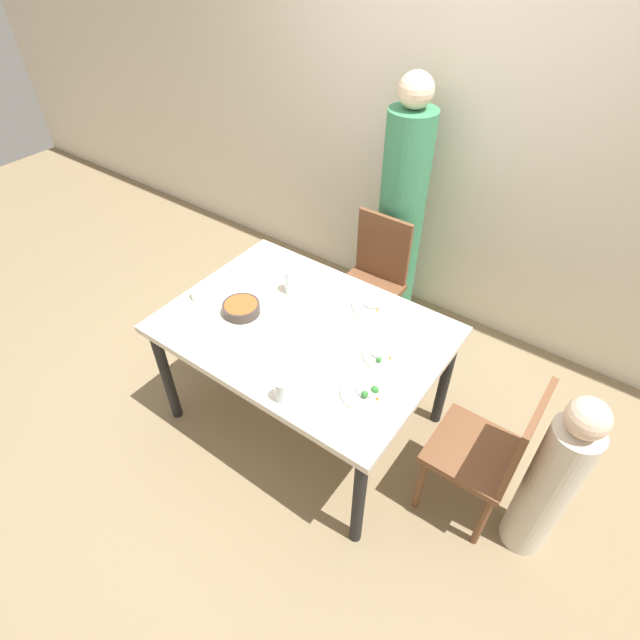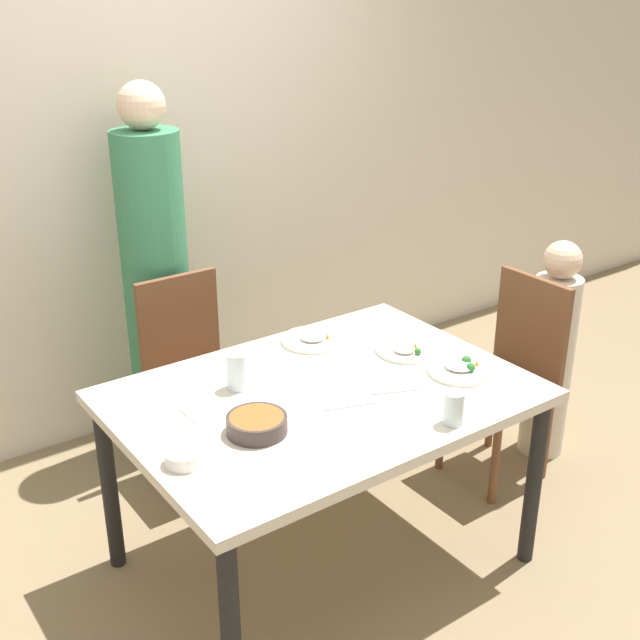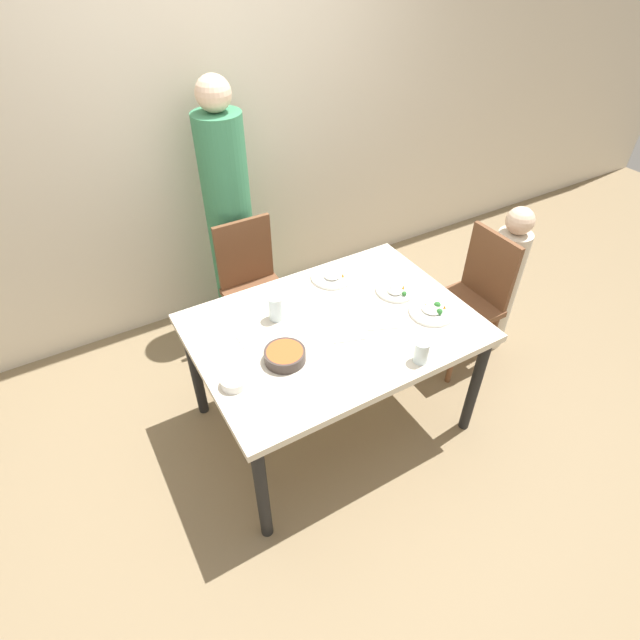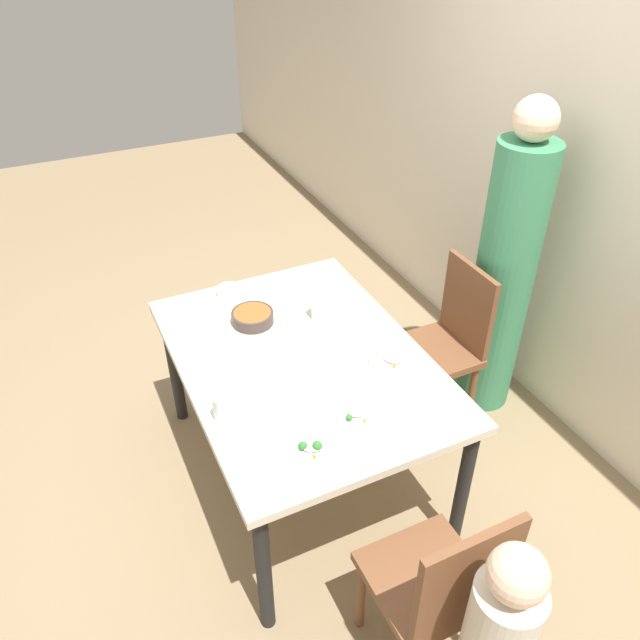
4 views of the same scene
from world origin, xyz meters
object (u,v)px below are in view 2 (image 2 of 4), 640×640
at_px(plate_rice_adult, 406,350).
at_px(glass_water_tall, 454,408).
at_px(chair_adult_spot, 194,372).
at_px(person_child, 551,356).
at_px(chair_child_spot, 510,372).
at_px(person_adult, 157,286).
at_px(bowl_curry, 257,424).

bearing_deg(plate_rice_adult, glass_water_tall, -115.02).
bearing_deg(plate_rice_adult, chair_adult_spot, 124.28).
xyz_separation_m(plate_rice_adult, glass_water_tall, (-0.23, -0.50, 0.05)).
bearing_deg(person_child, glass_water_tall, -156.97).
xyz_separation_m(chair_child_spot, person_adult, (-1.14, 1.13, 0.31)).
relative_size(person_adult, person_child, 1.63).
height_order(person_adult, plate_rice_adult, person_adult).
xyz_separation_m(chair_adult_spot, person_child, (1.42, -0.81, 0.00)).
bearing_deg(plate_rice_adult, chair_child_spot, -2.34).
height_order(chair_child_spot, bowl_curry, chair_child_spot).
relative_size(chair_adult_spot, person_child, 0.87).
height_order(person_child, bowl_curry, person_child).
distance_m(chair_child_spot, person_adult, 1.64).
distance_m(chair_child_spot, plate_rice_adult, 0.66).
bearing_deg(glass_water_tall, chair_adult_spot, 103.31).
height_order(plate_rice_adult, glass_water_tall, glass_water_tall).
distance_m(bowl_curry, plate_rice_adult, 0.80).
distance_m(chair_child_spot, bowl_curry, 1.43).
bearing_deg(bowl_curry, chair_child_spot, 5.94).
height_order(person_child, plate_rice_adult, person_child).
relative_size(chair_adult_spot, plate_rice_adult, 3.97).
bearing_deg(person_child, person_adult, 141.39).
bearing_deg(chair_child_spot, person_child, 90.00).
height_order(chair_child_spot, person_child, person_child).
xyz_separation_m(person_adult, person_child, (1.42, -1.13, -0.31)).
height_order(person_child, glass_water_tall, person_child).
height_order(chair_child_spot, person_adult, person_adult).
relative_size(person_child, plate_rice_adult, 4.55).
bearing_deg(plate_rice_adult, person_adult, 115.86).
relative_size(person_adult, plate_rice_adult, 7.43).
bearing_deg(bowl_curry, person_child, 4.96).
relative_size(bowl_curry, plate_rice_adult, 0.86).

